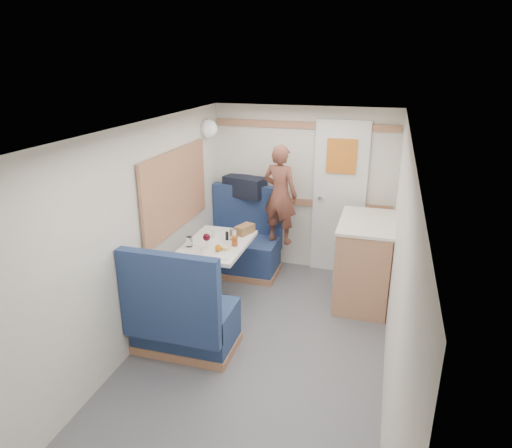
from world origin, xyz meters
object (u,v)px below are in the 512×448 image
(galley_counter, at_px, (364,261))
(bread_loaf, at_px, (245,229))
(dome_light, at_px, (209,129))
(wine_glass, at_px, (207,238))
(tray, at_px, (215,253))
(salt_grinder, at_px, (213,233))
(beer_glass, at_px, (235,241))
(orange_fruit, at_px, (218,248))
(tumbler_right, at_px, (233,235))
(dinette_table, at_px, (217,256))
(tumbler_left, at_px, (189,242))
(bench_near, at_px, (183,322))
(person, at_px, (280,195))
(cheese_block, at_px, (224,248))
(duffel_bag, at_px, (245,187))
(pepper_grinder, at_px, (227,236))
(bench_far, at_px, (243,249))

(galley_counter, height_order, bread_loaf, galley_counter)
(dome_light, relative_size, wine_glass, 1.19)
(tray, xyz_separation_m, salt_grinder, (-0.18, 0.39, 0.04))
(beer_glass, bearing_deg, orange_fruit, -113.38)
(tumbler_right, bearing_deg, beer_glass, -65.38)
(dinette_table, xyz_separation_m, tray, (0.09, -0.26, 0.16))
(tumbler_left, height_order, salt_grinder, tumbler_left)
(bench_near, distance_m, bread_loaf, 1.30)
(wine_glass, height_order, tumbler_left, wine_glass)
(galley_counter, distance_m, person, 1.20)
(cheese_block, bearing_deg, bread_loaf, 85.19)
(dome_light, distance_m, galley_counter, 2.28)
(orange_fruit, bearing_deg, galley_counter, 30.14)
(dome_light, bearing_deg, bread_loaf, -41.17)
(bench_near, xyz_separation_m, galley_counter, (1.47, 1.41, 0.17))
(beer_glass, xyz_separation_m, bread_loaf, (-0.01, 0.35, -0.00))
(orange_fruit, height_order, cheese_block, orange_fruit)
(duffel_bag, xyz_separation_m, tray, (0.14, -1.38, -0.29))
(galley_counter, distance_m, pepper_grinder, 1.49)
(orange_fruit, bearing_deg, pepper_grinder, 95.42)
(duffel_bag, xyz_separation_m, cheese_block, (0.20, -1.31, -0.27))
(cheese_block, xyz_separation_m, tumbler_right, (-0.02, 0.32, 0.02))
(tumbler_right, relative_size, beer_glass, 1.14)
(dome_light, relative_size, tray, 0.60)
(tray, bearing_deg, bread_loaf, 79.50)
(dinette_table, distance_m, bench_far, 0.90)
(tumbler_right, bearing_deg, person, 66.34)
(bench_far, relative_size, tumbler_right, 9.36)
(tray, distance_m, pepper_grinder, 0.37)
(tumbler_right, bearing_deg, cheese_block, -86.69)
(galley_counter, distance_m, orange_fruit, 1.60)
(galley_counter, relative_size, person, 0.79)
(pepper_grinder, bearing_deg, bench_far, 95.83)
(duffel_bag, distance_m, orange_fruit, 1.39)
(dome_light, distance_m, tray, 1.58)
(wine_glass, bearing_deg, person, 65.28)
(galley_counter, height_order, tumbler_right, galley_counter)
(beer_glass, distance_m, pepper_grinder, 0.18)
(dinette_table, height_order, duffel_bag, duffel_bag)
(tumbler_right, relative_size, bread_loaf, 0.50)
(duffel_bag, height_order, tumbler_left, duffel_bag)
(duffel_bag, distance_m, tumbler_left, 1.32)
(tray, bearing_deg, pepper_grinder, 91.65)
(wine_glass, relative_size, tumbler_right, 1.50)
(bench_near, xyz_separation_m, wine_glass, (-0.03, 0.68, 0.54))
(bench_far, bearing_deg, salt_grinder, -96.91)
(beer_glass, bearing_deg, tumbler_left, -161.01)
(person, xyz_separation_m, cheese_block, (-0.30, -1.06, -0.27))
(orange_fruit, bearing_deg, duffel_bag, 96.61)
(duffel_bag, relative_size, cheese_block, 5.16)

